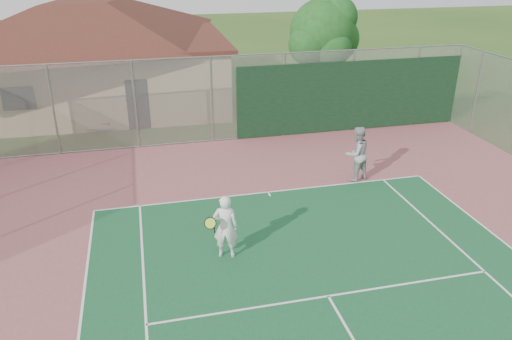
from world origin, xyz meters
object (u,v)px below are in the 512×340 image
at_px(clubhouse, 88,44).
at_px(player_white_front, 225,227).
at_px(tree, 324,34).
at_px(bleachers, 76,113).
at_px(player_grey_back, 357,154).

bearing_deg(clubhouse, player_white_front, -73.87).
relative_size(clubhouse, tree, 2.66).
height_order(clubhouse, bleachers, clubhouse).
bearing_deg(tree, player_white_front, -119.88).
xyz_separation_m(player_white_front, player_grey_back, (5.15, 3.57, 0.08)).
bearing_deg(tree, bleachers, -176.53).
height_order(tree, player_grey_back, tree).
bearing_deg(player_grey_back, bleachers, -58.04).
xyz_separation_m(clubhouse, player_white_front, (4.02, -14.97, -2.18)).
bearing_deg(clubhouse, tree, -11.00).
relative_size(player_white_front, player_grey_back, 0.91).
xyz_separation_m(tree, player_white_front, (-7.22, -12.57, -2.61)).
relative_size(tree, player_white_front, 3.05).
relative_size(bleachers, player_grey_back, 1.92).
bearing_deg(player_white_front, tree, -102.69).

